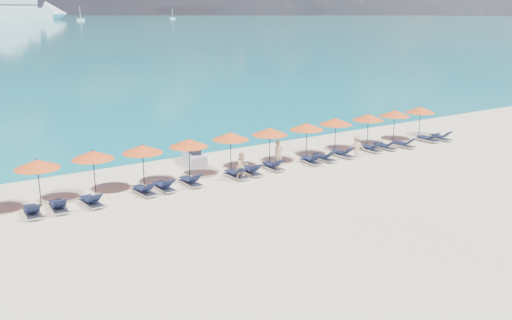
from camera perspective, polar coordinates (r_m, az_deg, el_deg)
ground at (r=27.69m, az=3.46°, el=-3.72°), size 1400.00×1400.00×0.00m
sailboat_near at (r=533.29m, az=-17.13°, el=13.30°), size 6.48×2.16×11.89m
sailboat_far at (r=616.76m, az=-8.35°, el=13.87°), size 5.67×1.89×10.40m
jetski at (r=33.90m, az=-6.23°, el=0.33°), size 1.47×2.67×0.90m
beachgoer_a at (r=32.77m, az=2.25°, el=0.65°), size 0.60×0.42×1.56m
beachgoer_b at (r=30.15m, az=-1.38°, el=-0.62°), size 0.80×0.53×1.53m
beachgoer_c at (r=35.38m, az=10.03°, el=1.37°), size 1.01×0.83×1.42m
umbrella_2 at (r=27.60m, az=-21.04°, el=-0.39°), size 2.10×2.10×2.28m
umbrella_3 at (r=28.52m, az=-16.00°, el=0.49°), size 2.10×2.10×2.28m
umbrella_4 at (r=29.15m, az=-11.29°, el=1.09°), size 2.10×2.10×2.28m
umbrella_5 at (r=30.11m, az=-6.74°, el=1.71°), size 2.10×2.10×2.28m
umbrella_6 at (r=31.59m, az=-2.56°, el=2.41°), size 2.10×2.10×2.28m
umbrella_7 at (r=32.78m, az=1.39°, el=2.88°), size 2.10×2.10×2.28m
umbrella_8 at (r=34.34m, az=5.10°, el=3.37°), size 2.10×2.10×2.28m
umbrella_9 at (r=36.11m, az=7.98°, el=3.84°), size 2.10×2.10×2.28m
umbrella_10 at (r=37.92m, az=11.17°, el=4.23°), size 2.10×2.10×2.28m
umbrella_11 at (r=39.77m, az=13.71°, el=4.57°), size 2.10×2.10×2.28m
umbrella_12 at (r=41.67m, az=16.14°, el=4.86°), size 2.10×2.10×2.28m
lounger_3 at (r=26.91m, az=-21.47°, el=-4.78°), size 0.74×1.74×0.66m
lounger_4 at (r=27.18m, az=-19.16°, el=-4.37°), size 0.75×1.74×0.66m
lounger_5 at (r=27.42m, az=-16.13°, el=-3.96°), size 0.74×1.74×0.66m
lounger_6 at (r=28.43m, az=-11.11°, el=-2.98°), size 0.79×1.75×0.66m
lounger_7 at (r=28.89m, az=-9.20°, el=-2.60°), size 0.65×1.71×0.66m
lounger_8 at (r=29.56m, az=-6.55°, el=-2.11°), size 0.64×1.71×0.66m
lounger_9 at (r=30.62m, az=-2.01°, el=-1.42°), size 0.66×1.71×0.66m
lounger_10 at (r=31.24m, az=-0.48°, el=-1.08°), size 0.73×1.74×0.66m
lounger_11 at (r=32.22m, az=1.71°, el=-0.60°), size 0.67×1.72×0.66m
lounger_12 at (r=33.64m, az=5.52°, el=0.00°), size 0.79×1.75×0.66m
lounger_13 at (r=34.36m, az=6.82°, el=0.28°), size 0.77×1.75×0.66m
lounger_14 at (r=35.40m, az=8.67°, el=0.65°), size 0.71×1.73×0.66m
lounger_15 at (r=37.10m, az=11.43°, el=1.17°), size 0.72×1.73×0.66m
lounger_16 at (r=37.88m, az=12.80°, el=1.37°), size 0.76×1.75×0.66m
lounger_17 at (r=38.74m, az=14.59°, el=1.56°), size 0.75×1.74×0.66m
lounger_18 at (r=40.87m, az=16.83°, el=2.07°), size 0.67×1.72×0.66m
lounger_19 at (r=41.61m, az=18.00°, el=2.20°), size 0.62×1.70×0.66m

